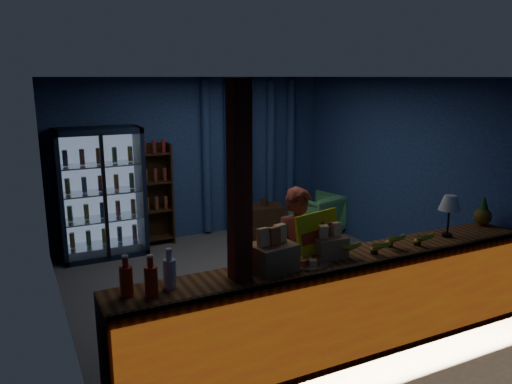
% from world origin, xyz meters
% --- Properties ---
extents(ground, '(4.60, 4.60, 0.00)m').
position_xyz_m(ground, '(0.00, 0.00, 0.00)').
color(ground, '#515154').
rests_on(ground, ground).
extents(room_walls, '(4.60, 4.60, 4.60)m').
position_xyz_m(room_walls, '(0.00, 0.00, 1.57)').
color(room_walls, navy).
rests_on(room_walls, ground).
extents(counter, '(4.40, 0.57, 0.99)m').
position_xyz_m(counter, '(0.00, -1.91, 0.48)').
color(counter, brown).
rests_on(counter, ground).
extents(support_post, '(0.16, 0.16, 2.60)m').
position_xyz_m(support_post, '(-1.05, -1.90, 1.30)').
color(support_post, maroon).
rests_on(support_post, ground).
extents(beverage_cooler, '(1.20, 0.62, 1.90)m').
position_xyz_m(beverage_cooler, '(-1.55, 1.92, 0.93)').
color(beverage_cooler, black).
rests_on(beverage_cooler, ground).
extents(bottle_shelf, '(0.50, 0.28, 1.60)m').
position_xyz_m(bottle_shelf, '(-0.70, 2.06, 0.79)').
color(bottle_shelf, '#3C2613').
rests_on(bottle_shelf, ground).
extents(curtain_folds, '(1.74, 0.14, 2.50)m').
position_xyz_m(curtain_folds, '(1.00, 2.14, 1.30)').
color(curtain_folds, navy).
rests_on(curtain_folds, room_walls).
extents(framed_picture, '(0.36, 0.04, 0.28)m').
position_xyz_m(framed_picture, '(0.85, 2.10, 1.75)').
color(framed_picture, '#B6932D').
rests_on(framed_picture, room_walls).
extents(shopkeeper, '(0.65, 0.54, 1.51)m').
position_xyz_m(shopkeeper, '(-0.10, -1.29, 0.76)').
color(shopkeeper, maroon).
rests_on(shopkeeper, ground).
extents(green_chair, '(0.85, 0.87, 0.66)m').
position_xyz_m(green_chair, '(1.90, 1.38, 0.33)').
color(green_chair, '#60C073').
rests_on(green_chair, ground).
extents(side_table, '(0.67, 0.54, 0.66)m').
position_xyz_m(side_table, '(0.95, 1.52, 0.28)').
color(side_table, '#3C2613').
rests_on(side_table, ground).
extents(yellow_sign, '(0.54, 0.23, 0.43)m').
position_xyz_m(yellow_sign, '(-0.18, -1.75, 1.16)').
color(yellow_sign, '#FFFA0D').
rests_on(yellow_sign, counter).
extents(soda_bottles, '(0.45, 0.18, 0.33)m').
position_xyz_m(soda_bottles, '(-1.81, -1.85, 1.08)').
color(soda_bottles, red).
rests_on(soda_bottles, counter).
extents(snack_box_left, '(0.42, 0.36, 0.40)m').
position_xyz_m(snack_box_left, '(-0.72, -1.87, 1.09)').
color(snack_box_left, '#B07D55').
rests_on(snack_box_left, counter).
extents(snack_box_centre, '(0.32, 0.27, 0.33)m').
position_xyz_m(snack_box_centre, '(-0.09, -1.80, 1.07)').
color(snack_box_centre, '#B07D55').
rests_on(snack_box_centre, counter).
extents(pastry_tray, '(0.43, 0.43, 0.07)m').
position_xyz_m(pastry_tray, '(-0.36, -1.85, 0.97)').
color(pastry_tray, silver).
rests_on(pastry_tray, counter).
extents(banana_bunches, '(1.06, 0.30, 0.17)m').
position_xyz_m(banana_bunches, '(0.48, -1.92, 1.04)').
color(banana_bunches, yellow).
rests_on(banana_bunches, counter).
extents(table_lamp, '(0.23, 0.23, 0.45)m').
position_xyz_m(table_lamp, '(1.38, -1.86, 1.30)').
color(table_lamp, black).
rests_on(table_lamp, counter).
extents(pineapple, '(0.19, 0.19, 0.34)m').
position_xyz_m(pineapple, '(2.05, -1.75, 1.09)').
color(pineapple, brown).
rests_on(pineapple, counter).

